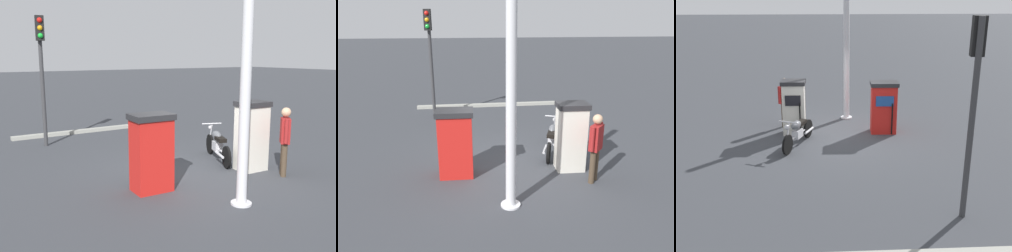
{
  "view_description": "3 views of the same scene",
  "coord_description": "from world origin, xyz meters",
  "views": [
    {
      "loc": [
        -7.03,
        5.06,
        2.81
      ],
      "look_at": [
        0.98,
        0.13,
        1.03
      ],
      "focal_mm": 40.3,
      "sensor_mm": 36.0,
      "label": 1
    },
    {
      "loc": [
        -7.89,
        1.19,
        3.62
      ],
      "look_at": [
        0.97,
        0.02,
        0.74
      ],
      "focal_mm": 35.79,
      "sensor_mm": 36.0,
      "label": 2
    },
    {
      "loc": [
        12.01,
        -0.47,
        4.41
      ],
      "look_at": [
        0.84,
        0.09,
        0.64
      ],
      "focal_mm": 44.34,
      "sensor_mm": 36.0,
      "label": 3
    }
  ],
  "objects": [
    {
      "name": "ground_plane",
      "position": [
        0.0,
        0.0,
        0.0
      ],
      "size": [
        120.0,
        120.0,
        0.0
      ],
      "primitive_type": "plane",
      "color": "#383A3F"
    },
    {
      "name": "fuel_pump_near",
      "position": [
        -0.43,
        -1.4,
        0.87
      ],
      "size": [
        0.65,
        0.76,
        1.71
      ],
      "color": "silver",
      "rests_on": "ground"
    },
    {
      "name": "fuel_pump_far",
      "position": [
        -0.43,
        1.4,
        0.83
      ],
      "size": [
        0.67,
        0.88,
        1.63
      ],
      "color": "red",
      "rests_on": "ground"
    },
    {
      "name": "motorcycle_near_pump",
      "position": [
        0.67,
        -1.24,
        0.45
      ],
      "size": [
        1.89,
        0.92,
        0.92
      ],
      "color": "black",
      "rests_on": "ground"
    },
    {
      "name": "attendant_person",
      "position": [
        -1.17,
        -1.74,
        0.93
      ],
      "size": [
        0.48,
        0.45,
        1.62
      ],
      "color": "#473828",
      "rests_on": "ground"
    },
    {
      "name": "roadside_traffic_light",
      "position": [
        4.7,
        2.3,
        2.68
      ],
      "size": [
        0.39,
        0.26,
        3.94
      ],
      "color": "#38383A",
      "rests_on": "ground"
    },
    {
      "name": "canopy_support_pole",
      "position": [
        -1.98,
        0.31,
        2.2
      ],
      "size": [
        0.4,
        0.4,
        4.55
      ],
      "color": "silver",
      "rests_on": "ground"
    },
    {
      "name": "road_edge_kerb",
      "position": [
        6.12,
        0.0,
        0.06
      ],
      "size": [
        0.27,
        6.2,
        0.12
      ],
      "color": "#9E9E93",
      "rests_on": "ground"
    }
  ]
}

